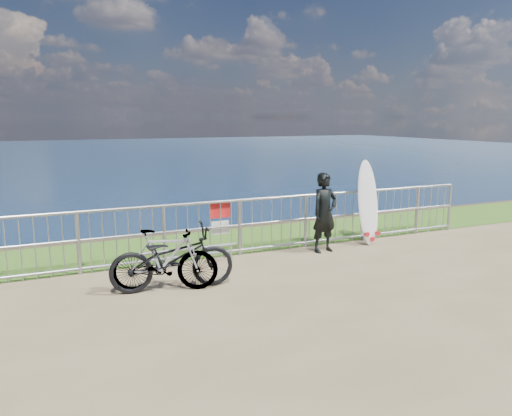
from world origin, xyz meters
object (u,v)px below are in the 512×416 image
surfer (325,213)px  surfboard (368,206)px  bicycle_near (172,258)px  bicycle_far (165,260)px

surfer → surfboard: (1.20, 0.17, 0.03)m
surfboard → surfer: bearing=-171.8°
bicycle_near → bicycle_far: size_ratio=1.18×
surfer → bicycle_far: (-3.52, -0.96, -0.31)m
bicycle_near → surfboard: bearing=-69.2°
bicycle_near → bicycle_far: bearing=104.4°
bicycle_near → bicycle_far: bicycle_near is taller
surfer → bicycle_far: bearing=-173.6°
surfer → bicycle_far: surfer is taller
bicycle_far → surfer: bearing=-56.4°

